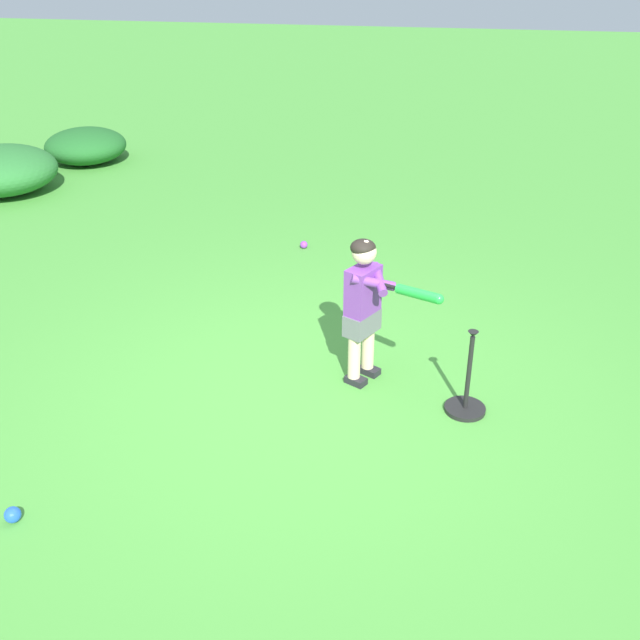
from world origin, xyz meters
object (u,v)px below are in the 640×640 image
at_px(child_batter, 366,299).
at_px(play_ball_behind_batter, 304,245).
at_px(batting_tee, 466,398).
at_px(play_ball_far_left, 13,515).

xyz_separation_m(child_batter, play_ball_behind_batter, (2.33, 0.89, -0.61)).
relative_size(play_ball_behind_batter, batting_tee, 0.12).
distance_m(child_batter, play_ball_far_left, 2.57).
bearing_deg(play_ball_behind_batter, play_ball_far_left, 168.15).
bearing_deg(play_ball_behind_batter, child_batter, -159.10).
bearing_deg(child_batter, play_ball_far_left, 135.52).
height_order(child_batter, batting_tee, child_batter).
xyz_separation_m(play_ball_behind_batter, play_ball_far_left, (-4.11, 0.86, 0.01)).
relative_size(play_ball_far_left, batting_tee, 0.15).
distance_m(play_ball_behind_batter, play_ball_far_left, 4.20).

